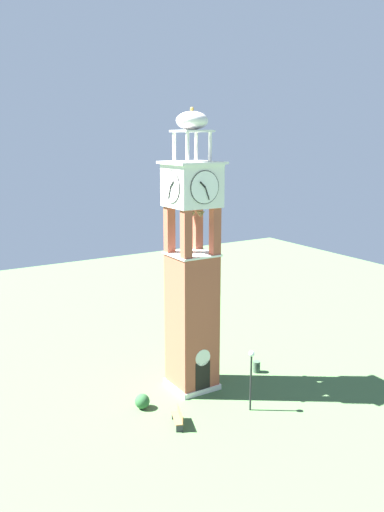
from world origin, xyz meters
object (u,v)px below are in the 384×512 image
(lamp_post, at_px, (251,369))
(trash_bin, at_px, (256,367))
(clock_tower, at_px, (192,278))
(park_bench, at_px, (178,418))

(lamp_post, xyz_separation_m, trash_bin, (3.71, 4.09, -2.29))
(clock_tower, xyz_separation_m, trash_bin, (5.09, -0.51, -7.18))
(clock_tower, bearing_deg, park_bench, -130.61)
(park_bench, distance_m, lamp_post, 5.21)
(park_bench, bearing_deg, trash_bin, 21.57)
(park_bench, distance_m, trash_bin, 8.99)
(clock_tower, relative_size, lamp_post, 4.68)
(clock_tower, height_order, lamp_post, clock_tower)
(lamp_post, relative_size, trash_bin, 4.85)
(trash_bin, bearing_deg, park_bench, -158.43)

